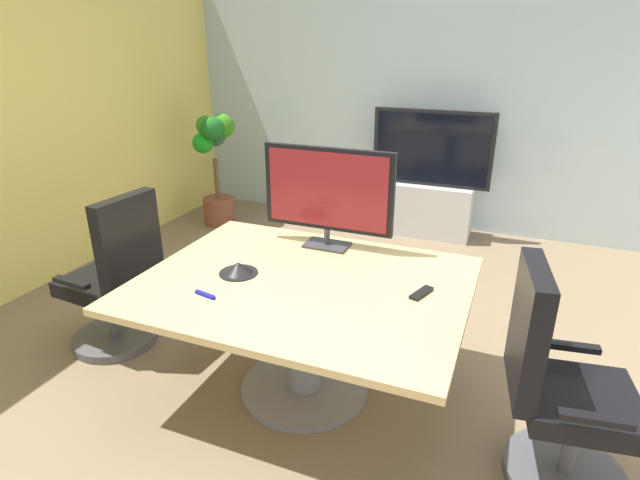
# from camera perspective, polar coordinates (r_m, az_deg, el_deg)

# --- Properties ---
(ground_plane) EXTENTS (7.00, 7.00, 0.00)m
(ground_plane) POSITION_cam_1_polar(r_m,az_deg,el_deg) (3.34, 0.04, -14.45)
(ground_plane) COLOR #7A664C
(wall_back_glass_partition) EXTENTS (5.40, 0.10, 2.68)m
(wall_back_glass_partition) POSITION_cam_1_polar(r_m,az_deg,el_deg) (5.62, 12.02, 14.97)
(wall_back_glass_partition) COLOR #9EB2B7
(wall_back_glass_partition) RESTS_ON ground
(conference_table) EXTENTS (1.78, 1.39, 0.73)m
(conference_table) POSITION_cam_1_polar(r_m,az_deg,el_deg) (2.89, -1.88, -7.68)
(conference_table) COLOR tan
(conference_table) RESTS_ON ground
(office_chair_left) EXTENTS (0.61, 0.59, 1.09)m
(office_chair_left) POSITION_cam_1_polar(r_m,az_deg,el_deg) (3.60, -21.86, -4.79)
(office_chair_left) COLOR #4C4C51
(office_chair_left) RESTS_ON ground
(office_chair_right) EXTENTS (0.62, 0.60, 1.09)m
(office_chair_right) POSITION_cam_1_polar(r_m,az_deg,el_deg) (2.64, 25.09, -15.83)
(office_chair_right) COLOR #4C4C51
(office_chair_right) RESTS_ON ground
(tv_monitor) EXTENTS (0.84, 0.18, 0.64)m
(tv_monitor) POSITION_cam_1_polar(r_m,az_deg,el_deg) (3.15, 0.88, 5.40)
(tv_monitor) COLOR #333338
(tv_monitor) RESTS_ON conference_table
(wall_display_unit) EXTENTS (1.20, 0.36, 1.31)m
(wall_display_unit) POSITION_cam_1_polar(r_m,az_deg,el_deg) (5.43, 12.08, 5.02)
(wall_display_unit) COLOR #B7BABC
(wall_display_unit) RESTS_ON ground
(potted_plant) EXTENTS (0.45, 0.46, 1.21)m
(potted_plant) POSITION_cam_1_polar(r_m,az_deg,el_deg) (5.68, -11.62, 9.03)
(potted_plant) COLOR brown
(potted_plant) RESTS_ON ground
(conference_phone) EXTENTS (0.22, 0.22, 0.07)m
(conference_phone) POSITION_cam_1_polar(r_m,az_deg,el_deg) (2.92, -9.17, -3.18)
(conference_phone) COLOR black
(conference_phone) RESTS_ON conference_table
(remote_control) EXTENTS (0.10, 0.18, 0.02)m
(remote_control) POSITION_cam_1_polar(r_m,az_deg,el_deg) (2.72, 11.31, -5.85)
(remote_control) COLOR black
(remote_control) RESTS_ON conference_table
(whiteboard_marker) EXTENTS (0.13, 0.05, 0.02)m
(whiteboard_marker) POSITION_cam_1_polar(r_m,az_deg,el_deg) (2.71, -12.77, -6.00)
(whiteboard_marker) COLOR #1919A5
(whiteboard_marker) RESTS_ON conference_table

